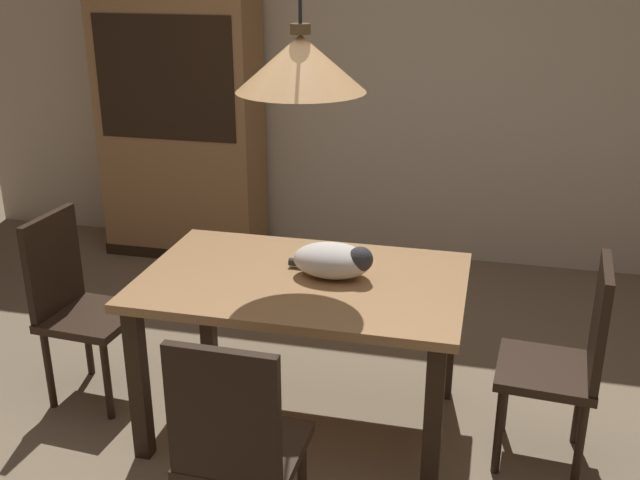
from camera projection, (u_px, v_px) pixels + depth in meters
name	position (u px, v px, depth m)	size (l,w,h in m)	color
ground	(292.00, 477.00, 3.12)	(10.00, 10.00, 0.00)	#847056
back_wall	(394.00, 51.00, 5.01)	(6.40, 0.10, 2.90)	beige
dining_table	(303.00, 298.00, 3.25)	(1.40, 0.90, 0.75)	#A87A4C
chair_left_side	(76.00, 300.00, 3.55)	(0.43, 0.43, 0.93)	black
chair_near_front	(237.00, 444.00, 2.50)	(0.41, 0.41, 0.93)	black
chair_right_side	(568.00, 357.00, 3.05)	(0.43, 0.43, 0.93)	black
cat_sleeping	(334.00, 260.00, 3.19)	(0.39, 0.22, 0.16)	silver
pendant_lamp	(301.00, 63.00, 2.89)	(0.52, 0.52, 1.30)	#E0A86B
hutch_bookcase	(182.00, 132.00, 5.22)	(1.12, 0.45, 1.85)	#A87A4C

